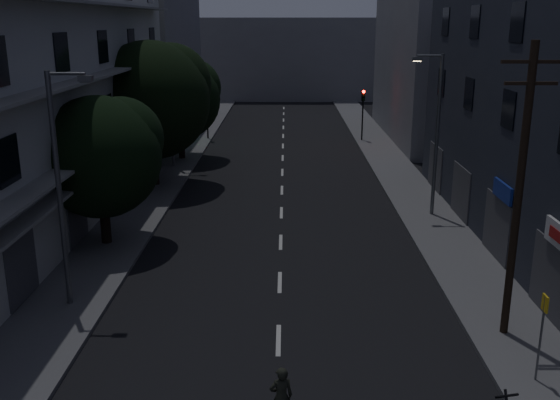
{
  "coord_description": "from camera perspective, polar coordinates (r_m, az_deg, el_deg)",
  "views": [
    {
      "loc": [
        0.21,
        -11.09,
        9.66
      ],
      "look_at": [
        0.0,
        12.0,
        3.0
      ],
      "focal_mm": 40.0,
      "sensor_mm": 36.0,
      "label": 1
    }
  ],
  "objects": [
    {
      "name": "bus_stop_sign",
      "position": [
        18.39,
        22.88,
        -10.27
      ],
      "size": [
        0.06,
        0.35,
        2.52
      ],
      "color": "#595B60",
      "rests_on": "sidewalk_right"
    },
    {
      "name": "utility_pole",
      "position": [
        19.81,
        21.04,
        0.99
      ],
      "size": [
        1.8,
        0.24,
        9.0
      ],
      "color": "black",
      "rests_on": "sidewalk_right"
    },
    {
      "name": "street_lamp_left_near",
      "position": [
        21.84,
        -19.35,
        1.76
      ],
      "size": [
        1.51,
        0.25,
        8.0
      ],
      "color": "#54565C",
      "rests_on": "sidewalk_left"
    },
    {
      "name": "traffic_signal_far_right",
      "position": [
        51.75,
        7.6,
        8.67
      ],
      "size": [
        0.28,
        0.37,
        4.1
      ],
      "color": "black",
      "rests_on": "sidewalk_right"
    },
    {
      "name": "street_lamp_right",
      "position": [
        31.79,
        14.0,
        6.45
      ],
      "size": [
        1.51,
        0.25,
        8.0
      ],
      "color": "#5B5F63",
      "rests_on": "sidewalk_right"
    },
    {
      "name": "tree_near",
      "position": [
        27.88,
        -16.03,
        4.22
      ],
      "size": [
        5.28,
        5.28,
        6.52
      ],
      "color": "black",
      "rests_on": "sidewalk_left"
    },
    {
      "name": "sidewalk_left",
      "position": [
        38.13,
        -11.17,
        1.22
      ],
      "size": [
        3.0,
        90.0,
        0.15
      ],
      "primitive_type": "cube",
      "color": "#565659",
      "rests_on": "ground"
    },
    {
      "name": "building_left",
      "position": [
        31.65,
        -22.49,
        10.06
      ],
      "size": [
        7.0,
        36.0,
        14.0
      ],
      "color": "#B3B3AE",
      "rests_on": "ground"
    },
    {
      "name": "building_far_end",
      "position": [
        81.23,
        0.38,
        12.8
      ],
      "size": [
        24.0,
        8.0,
        10.0
      ],
      "primitive_type": "cube",
      "color": "slate",
      "rests_on": "ground"
    },
    {
      "name": "tree_mid",
      "position": [
        37.5,
        -11.59,
        9.32
      ],
      "size": [
        6.89,
        6.89,
        8.48
      ],
      "color": "black",
      "rests_on": "sidewalk_left"
    },
    {
      "name": "lane_markings",
      "position": [
        43.43,
        0.23,
        3.25
      ],
      "size": [
        0.15,
        60.5,
        0.01
      ],
      "color": "beige",
      "rests_on": "ground"
    },
    {
      "name": "building_far_left",
      "position": [
        60.36,
        -11.51,
        14.21
      ],
      "size": [
        6.0,
        20.0,
        16.0
      ],
      "primitive_type": "cube",
      "color": "slate",
      "rests_on": "ground"
    },
    {
      "name": "street_lamp_left_far",
      "position": [
        42.18,
        -9.8,
        8.97
      ],
      "size": [
        1.51,
        0.25,
        8.0
      ],
      "color": "slate",
      "rests_on": "sidewalk_left"
    },
    {
      "name": "sidewalk_right",
      "position": [
        38.05,
        11.55,
        1.17
      ],
      "size": [
        3.0,
        90.0,
        0.15
      ],
      "primitive_type": "cube",
      "color": "#565659",
      "rests_on": "ground"
    },
    {
      "name": "ground",
      "position": [
        37.36,
        0.18,
        1.11
      ],
      "size": [
        160.0,
        160.0,
        0.0
      ],
      "primitive_type": "plane",
      "color": "black",
      "rests_on": "ground"
    },
    {
      "name": "building_far_right",
      "position": [
        54.48,
        13.33,
        12.35
      ],
      "size": [
        6.0,
        20.0,
        13.0
      ],
      "primitive_type": "cube",
      "color": "slate",
      "rests_on": "ground"
    },
    {
      "name": "traffic_signal_far_left",
      "position": [
        52.44,
        -6.71,
        8.8
      ],
      "size": [
        0.28,
        0.37,
        4.1
      ],
      "color": "black",
      "rests_on": "sidewalk_left"
    },
    {
      "name": "tree_far",
      "position": [
        44.89,
        -9.08,
        9.4
      ],
      "size": [
        5.72,
        5.72,
        7.07
      ],
      "color": "black",
      "rests_on": "sidewalk_left"
    }
  ]
}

